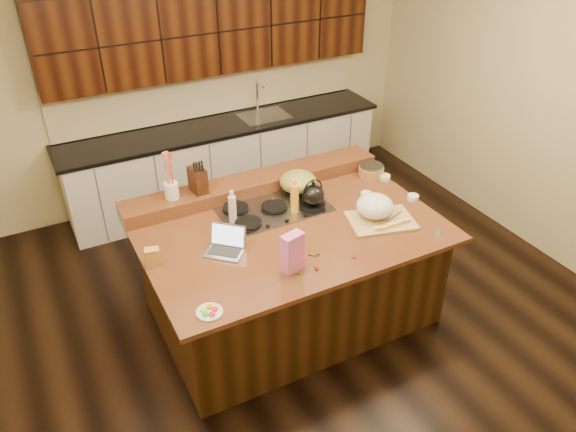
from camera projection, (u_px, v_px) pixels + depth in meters
room at (291, 181)px, 4.31m from camera, size 5.52×5.02×2.72m
island at (291, 272)px, 4.79m from camera, size 2.40×1.60×0.92m
back_ledge at (254, 183)px, 5.03m from camera, size 2.40×0.30×0.12m
cooktop at (274, 208)px, 4.76m from camera, size 0.92×0.52×0.05m
back_counter at (222, 119)px, 6.29m from camera, size 3.70×0.66×2.40m
kettle at (313, 195)px, 4.72m from camera, size 0.25×0.25×0.18m
green_bowl at (298, 182)px, 4.91m from camera, size 0.38×0.38×0.18m
laptop at (226, 244)px, 4.25m from camera, size 0.35×0.35×0.19m
oil_bottle at (295, 199)px, 4.65m from camera, size 0.08×0.08×0.27m
vinegar_bottle at (233, 210)px, 4.53m from camera, size 0.07×0.07×0.25m
wooden_tray at (376, 209)px, 4.59m from camera, size 0.61×0.50×0.21m
ramekin_a at (366, 195)px, 4.94m from camera, size 0.11×0.11×0.04m
ramekin_b at (413, 198)px, 4.90m from camera, size 0.12×0.12×0.04m
ramekin_c at (385, 177)px, 5.21m from camera, size 0.11×0.11×0.04m
strainer_bowl at (371, 171)px, 5.26m from camera, size 0.26×0.26×0.09m
kitchen_timer at (438, 230)px, 4.44m from camera, size 0.10×0.10×0.07m
pink_bag at (292, 252)px, 3.99m from camera, size 0.18×0.13×0.30m
candy_plate at (209, 312)px, 3.68m from camera, size 0.21×0.21×0.01m
package_box at (153, 257)px, 4.08m from camera, size 0.12×0.10×0.14m
utensil_crock at (172, 190)px, 4.67m from camera, size 0.14×0.14×0.14m
knife_block at (198, 180)px, 4.74m from camera, size 0.13×0.19×0.22m
gumdrop_0 at (354, 257)px, 4.19m from camera, size 0.02×0.02×0.02m
gumdrop_1 at (312, 255)px, 4.21m from camera, size 0.02×0.02×0.02m
gumdrop_2 at (309, 254)px, 4.22m from camera, size 0.02×0.02×0.02m
gumdrop_3 at (290, 260)px, 4.15m from camera, size 0.02×0.02×0.02m
gumdrop_4 at (316, 267)px, 4.08m from camera, size 0.02×0.02×0.02m
gumdrop_5 at (298, 273)px, 4.02m from camera, size 0.02×0.02×0.02m
gumdrop_6 at (317, 269)px, 4.06m from camera, size 0.02×0.02×0.02m
gumdrop_7 at (292, 268)px, 4.07m from camera, size 0.02×0.02×0.02m
gumdrop_8 at (318, 254)px, 4.22m from camera, size 0.02×0.02×0.02m
gumdrop_9 at (316, 255)px, 4.21m from camera, size 0.02×0.02×0.02m
gumdrop_10 at (301, 261)px, 4.14m from camera, size 0.02×0.02×0.02m
gumdrop_11 at (287, 262)px, 4.14m from camera, size 0.02×0.02×0.02m
gumdrop_12 at (302, 266)px, 4.09m from camera, size 0.02×0.02×0.02m
gumdrop_13 at (302, 260)px, 4.16m from camera, size 0.02×0.02×0.02m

